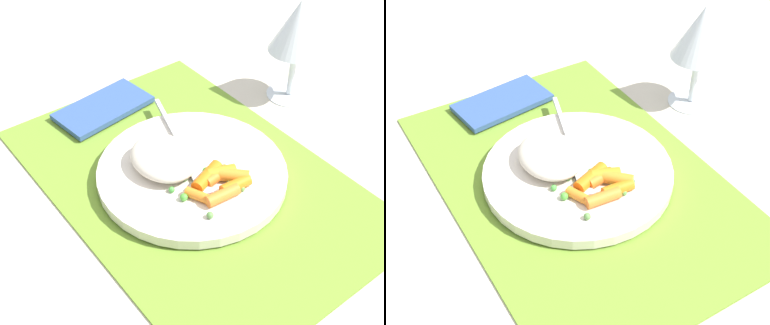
# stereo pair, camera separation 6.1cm
# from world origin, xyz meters

# --- Properties ---
(ground_plane) EXTENTS (2.40, 2.40, 0.00)m
(ground_plane) POSITION_xyz_m (0.00, 0.00, 0.00)
(ground_plane) COLOR beige
(placemat) EXTENTS (0.49, 0.33, 0.01)m
(placemat) POSITION_xyz_m (0.00, 0.00, 0.00)
(placemat) COLOR olive
(placemat) RESTS_ON ground_plane
(plate) EXTENTS (0.24, 0.24, 0.01)m
(plate) POSITION_xyz_m (0.00, 0.00, 0.01)
(plate) COLOR silver
(plate) RESTS_ON placemat
(rice_mound) EXTENTS (0.10, 0.08, 0.03)m
(rice_mound) POSITION_xyz_m (-0.02, -0.03, 0.04)
(rice_mound) COLOR beige
(rice_mound) RESTS_ON plate
(carrot_portion) EXTENTS (0.06, 0.09, 0.02)m
(carrot_portion) POSITION_xyz_m (0.05, 0.01, 0.03)
(carrot_portion) COLOR orange
(carrot_portion) RESTS_ON plate
(pea_scatter) EXTENTS (0.09, 0.10, 0.01)m
(pea_scatter) POSITION_xyz_m (0.04, -0.00, 0.02)
(pea_scatter) COLOR #43942F
(pea_scatter) RESTS_ON plate
(fork) EXTENTS (0.20, 0.08, 0.01)m
(fork) POSITION_xyz_m (-0.03, 0.01, 0.02)
(fork) COLOR silver
(fork) RESTS_ON plate
(wine_glass) EXTENTS (0.08, 0.08, 0.16)m
(wine_glass) POSITION_xyz_m (-0.06, 0.24, 0.11)
(wine_glass) COLOR silver
(wine_glass) RESTS_ON ground_plane
(napkin) EXTENTS (0.09, 0.15, 0.01)m
(napkin) POSITION_xyz_m (-0.20, -0.01, 0.01)
(napkin) COLOR #33518C
(napkin) RESTS_ON placemat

